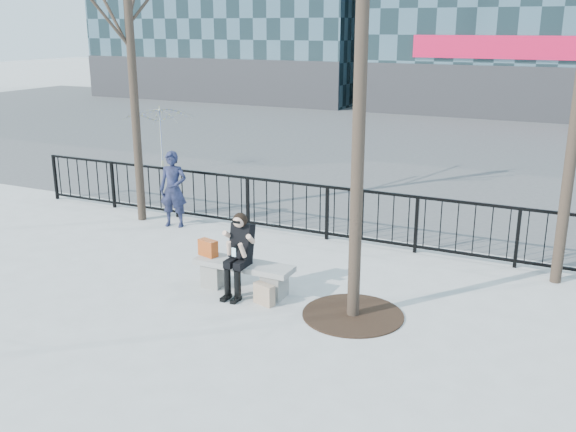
% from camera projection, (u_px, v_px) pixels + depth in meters
% --- Properties ---
extents(ground, '(120.00, 120.00, 0.00)m').
position_uv_depth(ground, '(244.00, 291.00, 10.35)').
color(ground, '#A4A49F').
rests_on(ground, ground).
extents(street_surface, '(60.00, 23.00, 0.01)m').
position_uv_depth(street_surface, '(447.00, 143.00, 23.30)').
color(street_surface, '#474747').
rests_on(street_surface, ground).
extents(railing, '(14.00, 0.06, 1.10)m').
position_uv_depth(railing, '(318.00, 211.00, 12.79)').
color(railing, black).
rests_on(railing, ground).
extents(tree_grate, '(1.50, 1.50, 0.02)m').
position_uv_depth(tree_grate, '(353.00, 315.00, 9.47)').
color(tree_grate, black).
rests_on(tree_grate, ground).
extents(bench_main, '(1.65, 0.46, 0.49)m').
position_uv_depth(bench_main, '(244.00, 273.00, 10.27)').
color(bench_main, slate).
rests_on(bench_main, ground).
extents(seated_woman, '(0.50, 0.64, 1.34)m').
position_uv_depth(seated_woman, '(238.00, 255.00, 10.02)').
color(seated_woman, black).
rests_on(seated_woman, ground).
extents(handbag, '(0.36, 0.23, 0.27)m').
position_uv_depth(handbag, '(208.00, 248.00, 10.48)').
color(handbag, '#AC4315').
rests_on(handbag, bench_main).
extents(shopping_bag, '(0.37, 0.22, 0.33)m').
position_uv_depth(shopping_bag, '(264.00, 294.00, 9.81)').
color(shopping_bag, tan).
rests_on(shopping_bag, ground).
extents(standing_man, '(0.67, 0.53, 1.62)m').
position_uv_depth(standing_man, '(173.00, 189.00, 13.48)').
color(standing_man, black).
rests_on(standing_man, ground).
extents(vendor_umbrella, '(2.12, 2.16, 1.90)m').
position_uv_depth(vendor_umbrella, '(160.00, 139.00, 18.62)').
color(vendor_umbrella, yellow).
rests_on(vendor_umbrella, ground).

